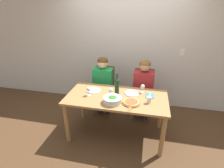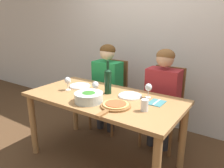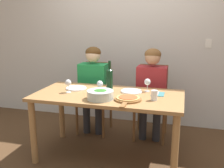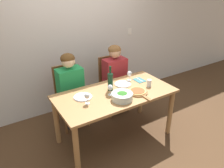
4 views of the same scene
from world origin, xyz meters
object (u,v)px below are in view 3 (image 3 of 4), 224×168
person_man (151,86)px  wine_bottle (110,79)px  dinner_plate_right (131,91)px  wine_glass_right (147,83)px  pizza_on_board (128,99)px  water_tumbler (154,95)px  wine_glass_centre (100,85)px  person_woman (93,82)px  wine_glass_left (68,83)px  fork_on_napkin (158,94)px  chair_left (96,95)px  chair_right (152,100)px  broccoli_bowl (100,95)px  dinner_plate_left (76,88)px

person_man → wine_bottle: person_man is taller
dinner_plate_right → wine_glass_right: bearing=23.2°
pizza_on_board → water_tumbler: water_tumbler is taller
wine_glass_right → wine_glass_centre: 0.55m
person_woman → wine_glass_right: 0.90m
person_woman → wine_glass_left: (-0.05, -0.68, 0.14)m
water_tumbler → fork_on_napkin: 0.24m
wine_bottle → chair_left: bearing=121.3°
person_woman → dinner_plate_right: 0.79m
wine_bottle → fork_on_napkin: 0.57m
chair_right → person_woman: size_ratio=0.80×
chair_left → wine_glass_centre: (0.31, -0.75, 0.36)m
wine_glass_centre → person_man: bearing=52.2°
pizza_on_board → chair_left: bearing=126.0°
wine_glass_right → fork_on_napkin: 0.19m
person_man → wine_glass_centre: bearing=-127.8°
chair_left → person_woman: bearing=-90.0°
person_man → water_tumbler: (0.12, -0.72, 0.09)m
chair_left → pizza_on_board: bearing=-54.0°
chair_right → wine_glass_right: size_ratio=6.47×
broccoli_bowl → dinner_plate_left: 0.52m
dinner_plate_left → person_woman: bearing=86.2°
wine_glass_left → wine_glass_right: bearing=18.3°
wine_glass_right → fork_on_napkin: wine_glass_right is taller
broccoli_bowl → water_tumbler: 0.55m
chair_left → dinner_plate_right: chair_left is taller
person_woman → wine_bottle: bearing=-53.3°
chair_left → wine_glass_right: (0.80, -0.51, 0.36)m
chair_left → dinner_plate_left: (-0.03, -0.62, 0.26)m
wine_glass_left → wine_glass_centre: bearing=6.6°
chair_right → wine_bottle: bearing=-123.3°
dinner_plate_right → chair_right: bearing=73.8°
person_woman → wine_glass_right: person_woman is taller
wine_glass_right → fork_on_napkin: bearing=-33.5°
broccoli_bowl → dinner_plate_right: 0.44m
chair_right → water_tumbler: 0.90m
chair_left → water_tumbler: size_ratio=9.25×
person_man → fork_on_napkin: (0.13, -0.48, 0.04)m
wine_glass_right → chair_right: bearing=89.9°
dinner_plate_left → person_man: bearing=31.1°
water_tumbler → dinner_plate_right: bearing=138.9°
broccoli_bowl → wine_glass_left: (-0.43, 0.14, 0.06)m
chair_right → water_tumbler: (0.12, -0.83, 0.30)m
broccoli_bowl → pizza_on_board: 0.29m
wine_glass_left → water_tumbler: size_ratio=1.43×
dinner_plate_right → wine_glass_right: 0.21m
wine_bottle → water_tumbler: size_ratio=3.37×
dinner_plate_left → dinner_plate_right: size_ratio=1.00×
water_tumbler → person_man: bearing=99.2°
person_man → wine_glass_left: bearing=-141.6°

